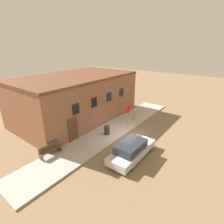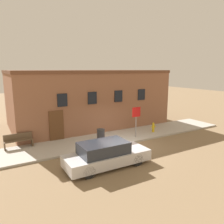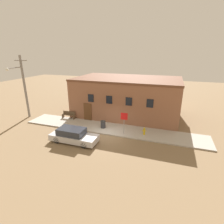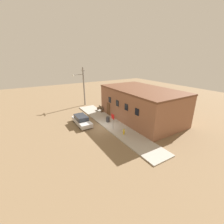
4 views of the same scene
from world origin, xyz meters
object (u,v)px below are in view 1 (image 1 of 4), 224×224
bench (50,150)px  trash_bin (107,130)px  parked_car (132,150)px  stop_sign (128,112)px  fire_hydrant (134,116)px

bench → trash_bin: bench is taller
parked_car → stop_sign: bearing=36.1°
trash_bin → parked_car: size_ratio=0.18×
trash_bin → parked_car: 3.92m
fire_hydrant → stop_sign: (-1.99, -0.43, 1.18)m
trash_bin → parked_car: bearing=-113.0°
bench → parked_car: (3.61, -4.95, 0.07)m
bench → trash_bin: (5.14, -1.34, -0.04)m
bench → parked_car: bearing=-53.9°
fire_hydrant → trash_bin: size_ratio=0.95×
trash_bin → stop_sign: bearing=-14.5°
trash_bin → bench: bearing=165.3°
fire_hydrant → stop_sign: stop_sign is taller
trash_bin → parked_car: (-1.53, -3.61, 0.11)m
fire_hydrant → bench: bench is taller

